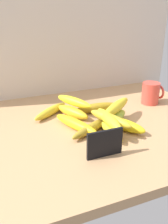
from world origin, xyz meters
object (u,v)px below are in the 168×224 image
object	(u,v)px
banana_4	(124,125)
banana_8	(74,101)
banana_10	(109,119)
banana_11	(116,107)
banana_3	(93,127)
banana_0	(115,118)
banana_1	(76,124)
chalkboard_sign	(105,144)
banana_9	(110,119)
banana_2	(97,108)
banana_6	(51,111)
coffee_mug	(151,93)
banana_7	(110,130)
banana_5	(72,112)

from	to	relation	value
banana_4	banana_8	bearing A→B (deg)	122.25
banana_10	banana_11	bearing A→B (deg)	46.08
banana_3	banana_8	bearing A→B (deg)	94.12
banana_0	banana_8	distance (cm)	17.67
banana_8	banana_1	bearing A→B (deg)	-106.98
chalkboard_sign	banana_1	xyz separation A→B (cm)	(-1.69, 18.97, -1.97)
banana_0	banana_9	distance (cm)	7.63
chalkboard_sign	banana_2	size ratio (longest dim) A/B	0.60
banana_6	banana_4	bearing A→B (deg)	-47.80
banana_3	banana_2	bearing A→B (deg)	59.48
coffee_mug	banana_4	xyz separation A→B (cm)	(-24.37, -18.11, -2.72)
banana_10	banana_9	bearing A→B (deg)	37.39
banana_3	banana_10	xyz separation A→B (cm)	(4.69, -2.88, 3.47)
banana_3	banana_0	bearing A→B (deg)	14.54
coffee_mug	banana_11	size ratio (longest dim) A/B	0.48
coffee_mug	banana_1	distance (cm)	41.40
banana_2	banana_3	bearing A→B (deg)	-120.52
banana_4	banana_10	distance (cm)	6.78
coffee_mug	banana_10	xyz separation A→B (cm)	(-30.40, -17.84, 0.37)
chalkboard_sign	banana_8	world-z (taller)	chalkboard_sign
banana_11	banana_9	bearing A→B (deg)	-133.08
banana_7	banana_10	distance (cm)	3.58
banana_4	banana_10	size ratio (longest dim) A/B	0.90
banana_9	banana_2	bearing A→B (deg)	78.82
banana_4	banana_11	size ratio (longest dim) A/B	0.82
banana_9	banana_10	world-z (taller)	banana_10
banana_0	banana_7	size ratio (longest dim) A/B	0.89
coffee_mug	banana_11	distance (cm)	26.03
banana_3	banana_9	distance (cm)	6.77
banana_2	banana_11	distance (cm)	11.80
banana_3	banana_10	size ratio (longest dim) A/B	1.15
banana_5	banana_9	world-z (taller)	banana_9
banana_5	banana_11	xyz separation A→B (cm)	(13.78, -10.14, 3.88)
banana_7	banana_11	size ratio (longest dim) A/B	0.89
banana_0	banana_5	distance (cm)	17.14
banana_6	banana_11	distance (cm)	26.28
banana_1	banana_10	distance (cm)	12.02
banana_5	banana_7	size ratio (longest dim) A/B	0.90
banana_4	coffee_mug	bearing A→B (deg)	36.62
banana_0	banana_7	xyz separation A→B (cm)	(-5.59, -6.39, -0.40)
banana_1	banana_9	bearing A→B (deg)	-31.85
banana_2	banana_5	distance (cm)	11.14
coffee_mug	banana_1	size ratio (longest dim) A/B	0.45
banana_0	banana_4	xyz separation A→B (cm)	(0.44, -5.82, -0.00)
banana_3	banana_9	bearing A→B (deg)	-23.70
banana_2	banana_7	world-z (taller)	banana_2
banana_7	banana_9	world-z (taller)	banana_9
banana_5	banana_9	size ratio (longest dim) A/B	0.90
banana_1	banana_9	xyz separation A→B (cm)	(10.08, -6.26, 3.12)
chalkboard_sign	banana_1	bearing A→B (deg)	95.10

